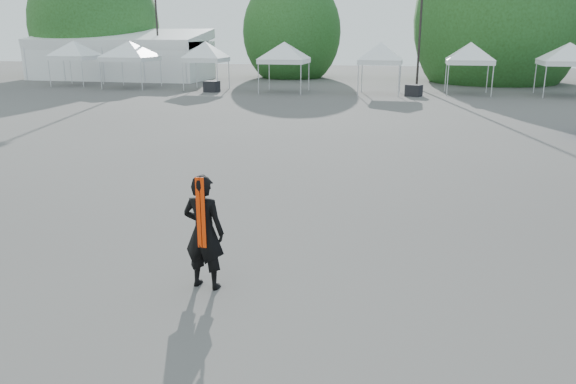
# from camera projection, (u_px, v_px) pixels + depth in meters

# --- Properties ---
(ground) EXTENTS (120.00, 120.00, 0.00)m
(ground) POSITION_uv_depth(u_px,v_px,m) (261.00, 235.00, 11.35)
(ground) COLOR #474442
(ground) RESTS_ON ground
(marquee) EXTENTS (15.00, 6.25, 4.23)m
(marquee) POSITION_uv_depth(u_px,v_px,m) (121.00, 56.00, 48.25)
(marquee) COLOR white
(marquee) RESTS_ON ground
(light_pole_west) EXTENTS (0.60, 0.25, 10.30)m
(light_pole_west) POSITION_uv_depth(u_px,v_px,m) (156.00, 9.00, 45.43)
(light_pole_west) COLOR black
(light_pole_west) RESTS_ON ground
(light_pole_east) EXTENTS (0.60, 0.25, 9.80)m
(light_pole_east) POSITION_uv_depth(u_px,v_px,m) (421.00, 9.00, 39.23)
(light_pole_east) COLOR black
(light_pole_east) RESTS_ON ground
(tree_far_w) EXTENTS (4.80, 4.80, 7.30)m
(tree_far_w) POSITION_uv_depth(u_px,v_px,m) (95.00, 25.00, 51.20)
(tree_far_w) COLOR #382314
(tree_far_w) RESTS_ON ground
(tree_mid_w) EXTENTS (4.16, 4.16, 6.33)m
(tree_mid_w) POSITION_uv_depth(u_px,v_px,m) (292.00, 32.00, 49.48)
(tree_mid_w) COLOR #382314
(tree_mid_w) RESTS_ON ground
(tree_mid_e) EXTENTS (5.12, 5.12, 7.79)m
(tree_mid_e) POSITION_uv_depth(u_px,v_px,m) (497.00, 20.00, 44.73)
(tree_mid_e) COLOR #382314
(tree_mid_e) RESTS_ON ground
(tent_a) EXTENTS (4.16, 4.16, 3.88)m
(tent_a) POSITION_uv_depth(u_px,v_px,m) (74.00, 44.00, 42.27)
(tent_a) COLOR silver
(tent_a) RESTS_ON ground
(tent_b) EXTENTS (4.73, 4.73, 3.88)m
(tent_b) POSITION_uv_depth(u_px,v_px,m) (129.00, 45.00, 40.33)
(tent_b) COLOR silver
(tent_b) RESTS_ON ground
(tent_c) EXTENTS (3.80, 3.80, 3.88)m
(tent_c) POSITION_uv_depth(u_px,v_px,m) (205.00, 45.00, 38.91)
(tent_c) COLOR silver
(tent_c) RESTS_ON ground
(tent_d) EXTENTS (4.30, 4.30, 3.88)m
(tent_d) POSITION_uv_depth(u_px,v_px,m) (284.00, 46.00, 37.26)
(tent_d) COLOR silver
(tent_d) RESTS_ON ground
(tent_e) EXTENTS (3.90, 3.90, 3.88)m
(tent_e) POSITION_uv_depth(u_px,v_px,m) (381.00, 46.00, 36.14)
(tent_e) COLOR silver
(tent_e) RESTS_ON ground
(tent_f) EXTENTS (4.11, 4.11, 3.88)m
(tent_f) POSITION_uv_depth(u_px,v_px,m) (471.00, 46.00, 36.11)
(tent_f) COLOR silver
(tent_f) RESTS_ON ground
(tent_g) EXTENTS (4.59, 4.59, 3.88)m
(tent_g) POSITION_uv_depth(u_px,v_px,m) (570.00, 47.00, 35.07)
(tent_g) COLOR silver
(tent_g) RESTS_ON ground
(man) EXTENTS (0.73, 0.53, 1.87)m
(man) POSITION_uv_depth(u_px,v_px,m) (204.00, 232.00, 8.79)
(man) COLOR black
(man) RESTS_ON ground
(crate_west) EXTENTS (1.05, 0.87, 0.74)m
(crate_west) POSITION_uv_depth(u_px,v_px,m) (212.00, 86.00, 38.25)
(crate_west) COLOR black
(crate_west) RESTS_ON ground
(crate_mid) EXTENTS (1.14, 1.03, 0.73)m
(crate_mid) POSITION_uv_depth(u_px,v_px,m) (414.00, 91.00, 35.64)
(crate_mid) COLOR black
(crate_mid) RESTS_ON ground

